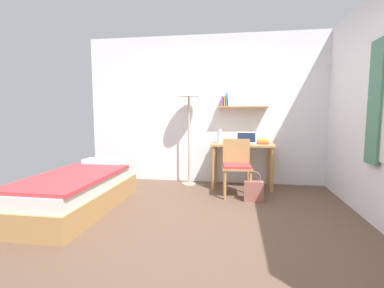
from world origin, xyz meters
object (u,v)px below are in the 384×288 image
Objects in this scene: bed at (78,191)px; desk at (242,152)px; handbag at (254,190)px; standing_lamp at (189,95)px; desk_chair at (237,164)px; water_bottle at (220,136)px; book_stack at (263,141)px; laptop at (246,141)px.

desk is (2.10, 1.45, 0.36)m from bed.
desk is at bearing 101.82° from handbag.
standing_lamp is 1.91m from handbag.
desk_chair is 0.49× the size of standing_lamp.
standing_lamp is at bearing -178.43° from water_bottle.
desk_chair reaches higher than book_stack.
desk is at bearing -1.85° from standing_lamp.
bed is 2.26× the size of desk_chair.
water_bottle reaches higher than handbag.
bed is 2.37m from handbag.
desk is 1.31m from standing_lamp.
standing_lamp reaches higher than desk_chair.
bed is at bearing -146.11° from laptop.
water_bottle is at bearing 118.18° from desk_chair.
water_bottle is at bearing 173.48° from desk.
laptop reaches higher than book_stack.
water_bottle reaches higher than bed.
desk is at bearing 34.55° from bed.
water_bottle is (-0.45, 0.04, 0.07)m from laptop.
water_bottle is 0.95× the size of book_stack.
desk_chair is at bearing 136.43° from handbag.
handbag is (1.06, -0.76, -1.39)m from standing_lamp.
handbag is at bearing -83.08° from laptop.
bed is 2.36m from water_bottle.
desk is 0.38m from book_stack.
book_stack is 1.01m from handbag.
desk is 4.41× the size of water_bottle.
bed is 5.77× the size of laptop.
laptop reaches higher than handbag.
water_bottle is 0.72m from book_stack.
desk is at bearing 79.71° from desk_chair.
book_stack is 0.57× the size of handbag.
desk is at bearing -173.34° from laptop.
book_stack is (0.27, 0.03, -0.01)m from laptop.
standing_lamp is 1.23m from laptop.
water_bottle reaches higher than laptop.
desk_chair is (-0.09, -0.50, -0.12)m from desk.
laptop is at bearing 6.66° from desk.
bed is 1.10× the size of standing_lamp.
laptop is at bearing 33.89° from bed.
handbag is at bearing -35.68° from standing_lamp.
standing_lamp is at bearing -179.61° from book_stack.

